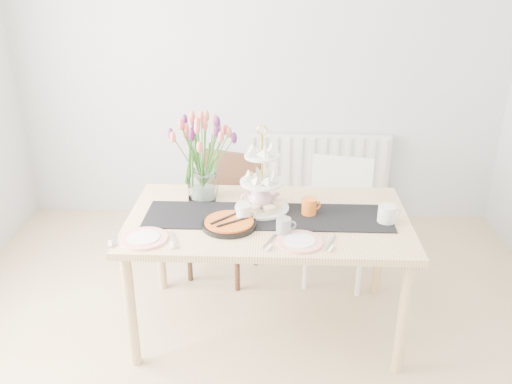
{
  "coord_description": "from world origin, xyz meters",
  "views": [
    {
      "loc": [
        0.16,
        -2.11,
        2.12
      ],
      "look_at": [
        0.05,
        0.61,
        0.93
      ],
      "focal_mm": 38.0,
      "sensor_mm": 36.0,
      "label": 1
    }
  ],
  "objects_px": {
    "chair_brown": "(227,206)",
    "mug_orange": "(309,207)",
    "tulip_vase": "(202,146)",
    "tart_tin": "(229,224)",
    "teapot": "(261,198)",
    "radiator": "(317,169)",
    "dining_table": "(268,229)",
    "mug_grey": "(284,227)",
    "plate_right": "(299,242)",
    "plate_left": "(144,239)",
    "cream_jug": "(387,214)",
    "cake_stand": "(262,189)",
    "chair_white": "(339,211)",
    "mug_white": "(244,213)"
  },
  "relations": [
    {
      "from": "chair_brown",
      "to": "mug_orange",
      "type": "bearing_deg",
      "value": -32.03
    },
    {
      "from": "tulip_vase",
      "to": "tart_tin",
      "type": "distance_m",
      "value": 0.53
    },
    {
      "from": "teapot",
      "to": "mug_orange",
      "type": "distance_m",
      "value": 0.29
    },
    {
      "from": "radiator",
      "to": "teapot",
      "type": "bearing_deg",
      "value": -106.87
    },
    {
      "from": "dining_table",
      "to": "mug_grey",
      "type": "bearing_deg",
      "value": -67.21
    },
    {
      "from": "mug_grey",
      "to": "plate_right",
      "type": "relative_size",
      "value": 0.39
    },
    {
      "from": "radiator",
      "to": "plate_left",
      "type": "height_order",
      "value": "plate_left"
    },
    {
      "from": "dining_table",
      "to": "mug_orange",
      "type": "xyz_separation_m",
      "value": [
        0.23,
        0.04,
        0.13
      ]
    },
    {
      "from": "dining_table",
      "to": "teapot",
      "type": "bearing_deg",
      "value": 114.08
    },
    {
      "from": "cream_jug",
      "to": "tart_tin",
      "type": "height_order",
      "value": "cream_jug"
    },
    {
      "from": "cream_jug",
      "to": "mug_orange",
      "type": "height_order",
      "value": "same"
    },
    {
      "from": "tart_tin",
      "to": "cake_stand",
      "type": "bearing_deg",
      "value": 51.46
    },
    {
      "from": "cake_stand",
      "to": "cream_jug",
      "type": "xyz_separation_m",
      "value": [
        0.7,
        -0.13,
        -0.08
      ]
    },
    {
      "from": "dining_table",
      "to": "tulip_vase",
      "type": "distance_m",
      "value": 0.63
    },
    {
      "from": "plate_left",
      "to": "cake_stand",
      "type": "bearing_deg",
      "value": 32.2
    },
    {
      "from": "tart_tin",
      "to": "mug_grey",
      "type": "relative_size",
      "value": 3.21
    },
    {
      "from": "teapot",
      "to": "mug_orange",
      "type": "relative_size",
      "value": 2.18
    },
    {
      "from": "dining_table",
      "to": "cream_jug",
      "type": "xyz_separation_m",
      "value": [
        0.66,
        -0.04,
        0.13
      ]
    },
    {
      "from": "teapot",
      "to": "plate_right",
      "type": "distance_m",
      "value": 0.46
    },
    {
      "from": "cake_stand",
      "to": "mug_grey",
      "type": "xyz_separation_m",
      "value": [
        0.12,
        -0.3,
        -0.09
      ]
    },
    {
      "from": "chair_brown",
      "to": "chair_white",
      "type": "bearing_deg",
      "value": 15.11
    },
    {
      "from": "chair_white",
      "to": "mug_grey",
      "type": "relative_size",
      "value": 8.97
    },
    {
      "from": "tulip_vase",
      "to": "plate_left",
      "type": "distance_m",
      "value": 0.69
    },
    {
      "from": "tart_tin",
      "to": "mug_white",
      "type": "bearing_deg",
      "value": 41.15
    },
    {
      "from": "dining_table",
      "to": "cake_stand",
      "type": "height_order",
      "value": "cake_stand"
    },
    {
      "from": "teapot",
      "to": "cream_jug",
      "type": "bearing_deg",
      "value": -17.28
    },
    {
      "from": "teapot",
      "to": "mug_grey",
      "type": "xyz_separation_m",
      "value": [
        0.13,
        -0.31,
        -0.02
      ]
    },
    {
      "from": "teapot",
      "to": "tart_tin",
      "type": "height_order",
      "value": "teapot"
    },
    {
      "from": "cake_stand",
      "to": "plate_right",
      "type": "distance_m",
      "value": 0.45
    },
    {
      "from": "chair_brown",
      "to": "mug_orange",
      "type": "height_order",
      "value": "chair_brown"
    },
    {
      "from": "mug_orange",
      "to": "cake_stand",
      "type": "bearing_deg",
      "value": 144.84
    },
    {
      "from": "radiator",
      "to": "dining_table",
      "type": "bearing_deg",
      "value": -104.23
    },
    {
      "from": "cake_stand",
      "to": "mug_grey",
      "type": "height_order",
      "value": "cake_stand"
    },
    {
      "from": "radiator",
      "to": "chair_white",
      "type": "xyz_separation_m",
      "value": [
        0.09,
        -0.9,
        0.04
      ]
    },
    {
      "from": "cake_stand",
      "to": "tart_tin",
      "type": "relative_size",
      "value": 1.53
    },
    {
      "from": "cream_jug",
      "to": "tart_tin",
      "type": "relative_size",
      "value": 0.33
    },
    {
      "from": "cake_stand",
      "to": "mug_orange",
      "type": "xyz_separation_m",
      "value": [
        0.27,
        -0.05,
        -0.08
      ]
    },
    {
      "from": "dining_table",
      "to": "tart_tin",
      "type": "xyz_separation_m",
      "value": [
        -0.21,
        -0.13,
        0.09
      ]
    },
    {
      "from": "tulip_vase",
      "to": "teapot",
      "type": "distance_m",
      "value": 0.47
    },
    {
      "from": "chair_brown",
      "to": "cake_stand",
      "type": "xyz_separation_m",
      "value": [
        0.26,
        -0.59,
        0.39
      ]
    },
    {
      "from": "dining_table",
      "to": "tulip_vase",
      "type": "bearing_deg",
      "value": 147.27
    },
    {
      "from": "radiator",
      "to": "plate_left",
      "type": "distance_m",
      "value": 2.12
    },
    {
      "from": "radiator",
      "to": "teapot",
      "type": "distance_m",
      "value": 1.54
    },
    {
      "from": "tart_tin",
      "to": "mug_white",
      "type": "distance_m",
      "value": 0.11
    },
    {
      "from": "mug_orange",
      "to": "plate_left",
      "type": "distance_m",
      "value": 0.94
    },
    {
      "from": "plate_left",
      "to": "plate_right",
      "type": "bearing_deg",
      "value": -0.0
    },
    {
      "from": "mug_grey",
      "to": "mug_white",
      "type": "distance_m",
      "value": 0.26
    },
    {
      "from": "cake_stand",
      "to": "cream_jug",
      "type": "distance_m",
      "value": 0.71
    },
    {
      "from": "cream_jug",
      "to": "plate_left",
      "type": "xyz_separation_m",
      "value": [
        -1.31,
        -0.25,
        -0.04
      ]
    },
    {
      "from": "teapot",
      "to": "cream_jug",
      "type": "height_order",
      "value": "teapot"
    }
  ]
}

